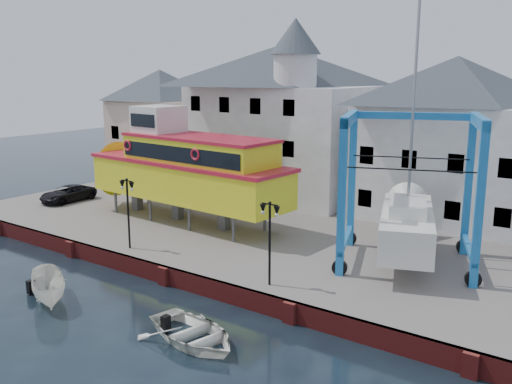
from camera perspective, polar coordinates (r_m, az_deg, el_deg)
The scene contains 13 objects.
ground at distance 31.39m, azimuth -9.11°, elevation -9.14°, with size 140.00×140.00×0.00m, color black.
hardstanding at distance 39.32m, azimuth 2.24°, elevation -3.81°, with size 44.00×22.00×1.00m, color slate.
quay_wall at distance 31.28m, azimuth -9.01°, elevation -8.23°, with size 44.00×0.47×1.00m.
building_pink at distance 54.97m, azimuth -9.45°, elevation 6.62°, with size 8.00×7.00×10.30m.
building_white_main at distance 46.82m, azimuth 2.36°, elevation 7.30°, with size 14.00×8.30×14.00m.
building_white_right at distance 41.53m, azimuth 19.06°, elevation 4.98°, with size 12.00×8.00×11.20m.
lamp_post_left at distance 33.79m, azimuth -12.74°, elevation -0.35°, with size 1.12×0.32×4.20m.
lamp_post_right at distance 27.28m, azimuth 1.38°, elevation -3.03°, with size 1.12×0.32×4.20m.
tour_boat at distance 39.77m, azimuth -7.93°, elevation 2.47°, with size 18.22×5.34×7.84m.
travel_lift at distance 32.38m, azimuth 14.88°, elevation -2.09°, with size 8.76×10.52×15.50m.
van at distance 47.78m, azimuth -18.31°, elevation -0.15°, with size 2.09×4.53×1.26m, color black.
motorboat_a at distance 30.69m, azimuth -19.88°, elevation -10.25°, with size 1.60×4.25×1.64m, color white.
motorboat_b at distance 25.18m, azimuth -6.30°, elevation -14.64°, with size 3.54×4.96×1.03m, color white.
Camera 1 is at (20.87, -20.52, 11.34)m, focal length 40.00 mm.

